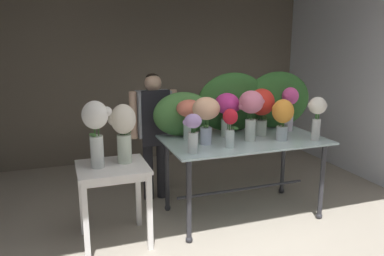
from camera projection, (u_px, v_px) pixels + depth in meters
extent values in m
plane|color=#9E9384|center=(198.00, 200.00, 4.73)|extent=(8.58, 8.58, 0.00)
cube|color=#706656|center=(156.00, 70.00, 6.19)|extent=(5.05, 0.12, 2.85)
cube|color=silver|center=(373.00, 77.00, 5.22)|extent=(0.12, 4.02, 2.85)
cube|color=silver|center=(244.00, 140.00, 4.14)|extent=(1.71, 0.96, 0.02)
cylinder|color=#2D2D33|center=(189.00, 201.00, 3.65)|extent=(0.05, 0.05, 0.86)
sphere|color=#2D2D33|center=(189.00, 239.00, 3.74)|extent=(0.07, 0.07, 0.07)
cylinder|color=#2D2D33|center=(322.00, 182.00, 4.14)|extent=(0.05, 0.05, 0.86)
sphere|color=#2D2D33|center=(319.00, 216.00, 4.24)|extent=(0.07, 0.07, 0.07)
cylinder|color=#2D2D33|center=(167.00, 175.00, 4.35)|extent=(0.05, 0.05, 0.86)
sphere|color=#2D2D33|center=(168.00, 208.00, 4.44)|extent=(0.07, 0.07, 0.07)
cylinder|color=#2D2D33|center=(283.00, 161.00, 4.84)|extent=(0.05, 0.05, 0.86)
sphere|color=#2D2D33|center=(281.00, 191.00, 4.93)|extent=(0.07, 0.07, 0.07)
cylinder|color=#2D2D33|center=(242.00, 189.00, 4.28)|extent=(1.51, 0.03, 0.03)
cube|color=white|center=(112.00, 167.00, 3.60)|extent=(0.65, 0.59, 0.03)
cube|color=white|center=(113.00, 172.00, 3.61)|extent=(0.59, 0.53, 0.06)
cube|color=white|center=(86.00, 222.00, 3.36)|extent=(0.05, 0.05, 0.75)
cube|color=white|center=(150.00, 212.00, 3.55)|extent=(0.05, 0.05, 0.75)
cube|color=white|center=(82.00, 199.00, 3.83)|extent=(0.05, 0.05, 0.75)
cube|color=white|center=(138.00, 192.00, 4.02)|extent=(0.05, 0.05, 0.75)
cylinder|color=#232328|center=(148.00, 168.00, 4.68)|extent=(0.12, 0.12, 0.80)
cylinder|color=#232328|center=(162.00, 166.00, 4.73)|extent=(0.12, 0.12, 0.80)
cube|color=#999EA8|center=(154.00, 113.00, 4.55)|extent=(0.40, 0.22, 0.54)
cube|color=black|center=(156.00, 119.00, 4.45)|extent=(0.34, 0.02, 0.66)
cylinder|color=#D8AD8E|center=(133.00, 115.00, 4.47)|extent=(0.09, 0.09, 0.55)
cylinder|color=#D8AD8E|center=(173.00, 113.00, 4.63)|extent=(0.09, 0.09, 0.55)
sphere|color=#D8AD8E|center=(153.00, 83.00, 4.46)|extent=(0.20, 0.20, 0.20)
ellipsoid|color=black|center=(152.00, 77.00, 4.47)|extent=(0.15, 0.15, 0.09)
ellipsoid|color=#477F3D|center=(182.00, 114.00, 4.23)|extent=(0.66, 0.29, 0.49)
ellipsoid|color=#2D6028|center=(233.00, 102.00, 4.40)|extent=(0.87, 0.23, 0.68)
ellipsoid|color=#2D6028|center=(277.00, 100.00, 4.59)|extent=(0.86, 0.29, 0.67)
cylinder|color=silver|center=(227.00, 128.00, 4.23)|extent=(0.12, 0.12, 0.19)
cylinder|color=#9EBCB2|center=(226.00, 132.00, 4.24)|extent=(0.11, 0.11, 0.08)
cylinder|color=#28562D|center=(229.00, 123.00, 4.23)|extent=(0.01, 0.01, 0.29)
cylinder|color=#28562D|center=(226.00, 122.00, 4.23)|extent=(0.01, 0.01, 0.29)
cylinder|color=#28562D|center=(227.00, 123.00, 4.19)|extent=(0.01, 0.01, 0.29)
ellipsoid|color=#D1338E|center=(227.00, 104.00, 4.17)|extent=(0.27, 0.27, 0.23)
sphere|color=#D1338E|center=(221.00, 107.00, 4.15)|extent=(0.10, 0.10, 0.10)
sphere|color=#D1338E|center=(236.00, 107.00, 4.22)|extent=(0.10, 0.10, 0.10)
cylinder|color=silver|center=(250.00, 130.00, 4.05)|extent=(0.11, 0.11, 0.23)
cylinder|color=#9EBCB2|center=(250.00, 136.00, 4.06)|extent=(0.10, 0.10, 0.10)
cylinder|color=#2D6028|center=(253.00, 124.00, 4.04)|extent=(0.01, 0.01, 0.33)
cylinder|color=#2D6028|center=(248.00, 124.00, 4.05)|extent=(0.01, 0.01, 0.33)
cylinder|color=#2D6028|center=(251.00, 125.00, 4.02)|extent=(0.01, 0.01, 0.33)
ellipsoid|color=pink|center=(251.00, 102.00, 3.98)|extent=(0.26, 0.26, 0.24)
sphere|color=pink|center=(242.00, 107.00, 3.96)|extent=(0.07, 0.07, 0.07)
sphere|color=pink|center=(262.00, 101.00, 3.99)|extent=(0.06, 0.06, 0.06)
cylinder|color=silver|center=(282.00, 133.00, 4.08)|extent=(0.12, 0.12, 0.15)
cylinder|color=#9EBCB2|center=(282.00, 137.00, 4.09)|extent=(0.11, 0.11, 0.06)
cylinder|color=#2D6028|center=(283.00, 128.00, 4.08)|extent=(0.01, 0.01, 0.23)
cylinder|color=#2D6028|center=(279.00, 128.00, 4.08)|extent=(0.01, 0.01, 0.23)
cylinder|color=#2D6028|center=(283.00, 129.00, 4.05)|extent=(0.01, 0.01, 0.23)
ellipsoid|color=orange|center=(283.00, 111.00, 4.02)|extent=(0.23, 0.23, 0.25)
sphere|color=orange|center=(276.00, 108.00, 4.02)|extent=(0.09, 0.09, 0.09)
sphere|color=orange|center=(289.00, 110.00, 4.08)|extent=(0.07, 0.07, 0.07)
cylinder|color=silver|center=(193.00, 143.00, 3.62)|extent=(0.10, 0.10, 0.20)
cylinder|color=#9EBCB2|center=(193.00, 149.00, 3.63)|extent=(0.09, 0.09, 0.08)
cylinder|color=#387033|center=(195.00, 138.00, 3.62)|extent=(0.01, 0.01, 0.26)
cylinder|color=#387033|center=(192.00, 138.00, 3.62)|extent=(0.01, 0.01, 0.26)
cylinder|color=#387033|center=(192.00, 139.00, 3.60)|extent=(0.01, 0.01, 0.26)
cylinder|color=#387033|center=(194.00, 139.00, 3.59)|extent=(0.01, 0.01, 0.26)
ellipsoid|color=#B28ED1|center=(193.00, 121.00, 3.57)|extent=(0.16, 0.16, 0.14)
sphere|color=#B28ED1|center=(186.00, 122.00, 3.56)|extent=(0.06, 0.06, 0.06)
cylinder|color=silver|center=(316.00, 130.00, 4.06)|extent=(0.09, 0.09, 0.23)
cylinder|color=#9EBCB2|center=(315.00, 136.00, 4.08)|extent=(0.08, 0.08, 0.10)
cylinder|color=#387033|center=(318.00, 125.00, 4.06)|extent=(0.01, 0.01, 0.31)
cylinder|color=#387033|center=(315.00, 125.00, 4.06)|extent=(0.01, 0.01, 0.31)
cylinder|color=#387033|center=(316.00, 126.00, 4.03)|extent=(0.01, 0.01, 0.31)
ellipsoid|color=white|center=(318.00, 106.00, 4.00)|extent=(0.18, 0.18, 0.18)
sphere|color=white|center=(312.00, 105.00, 4.01)|extent=(0.08, 0.08, 0.08)
sphere|color=white|center=(325.00, 106.00, 4.02)|extent=(0.05, 0.05, 0.05)
cylinder|color=silver|center=(289.00, 121.00, 4.48)|extent=(0.10, 0.10, 0.23)
cylinder|color=#9EBCB2|center=(289.00, 126.00, 4.49)|extent=(0.09, 0.09, 0.10)
cylinder|color=#2D6028|center=(290.00, 116.00, 4.47)|extent=(0.01, 0.01, 0.34)
cylinder|color=#2D6028|center=(288.00, 115.00, 4.48)|extent=(0.01, 0.01, 0.34)
cylinder|color=#2D6028|center=(289.00, 116.00, 4.45)|extent=(0.01, 0.01, 0.34)
ellipsoid|color=#E54C9E|center=(290.00, 96.00, 4.41)|extent=(0.19, 0.19, 0.20)
sphere|color=#E54C9E|center=(287.00, 96.00, 4.37)|extent=(0.08, 0.08, 0.08)
sphere|color=#E54C9E|center=(294.00, 96.00, 4.47)|extent=(0.06, 0.06, 0.06)
cylinder|color=silver|center=(189.00, 131.00, 4.12)|extent=(0.12, 0.12, 0.18)
cylinder|color=#9EBCB2|center=(189.00, 135.00, 4.13)|extent=(0.11, 0.11, 0.08)
cylinder|color=#387033|center=(192.00, 126.00, 4.12)|extent=(0.01, 0.01, 0.27)
cylinder|color=#387033|center=(188.00, 125.00, 4.13)|extent=(0.01, 0.01, 0.27)
cylinder|color=#387033|center=(189.00, 126.00, 4.09)|extent=(0.01, 0.01, 0.27)
ellipsoid|color=#EF7A60|center=(189.00, 108.00, 4.07)|extent=(0.27, 0.27, 0.19)
sphere|color=#EF7A60|center=(183.00, 109.00, 4.03)|extent=(0.08, 0.08, 0.08)
sphere|color=#EF7A60|center=(196.00, 107.00, 4.08)|extent=(0.08, 0.08, 0.08)
cylinder|color=silver|center=(230.00, 139.00, 3.81)|extent=(0.09, 0.09, 0.18)
cylinder|color=#9EBCB2|center=(230.00, 143.00, 3.82)|extent=(0.08, 0.08, 0.08)
cylinder|color=#2D6028|center=(231.00, 134.00, 3.80)|extent=(0.01, 0.01, 0.26)
cylinder|color=#2D6028|center=(228.00, 134.00, 3.81)|extent=(0.01, 0.01, 0.26)
cylinder|color=#2D6028|center=(229.00, 134.00, 3.78)|extent=(0.01, 0.01, 0.26)
ellipsoid|color=red|center=(230.00, 117.00, 3.76)|extent=(0.15, 0.15, 0.16)
sphere|color=red|center=(235.00, 118.00, 3.77)|extent=(0.06, 0.06, 0.06)
ellipsoid|color=#387033|center=(235.00, 128.00, 3.77)|extent=(0.07, 0.11, 0.03)
cylinder|color=silver|center=(261.00, 128.00, 4.28)|extent=(0.14, 0.14, 0.17)
cylinder|color=#9EBCB2|center=(260.00, 132.00, 4.30)|extent=(0.12, 0.12, 0.07)
cylinder|color=#28562D|center=(262.00, 122.00, 4.28)|extent=(0.01, 0.01, 0.28)
cylinder|color=#28562D|center=(259.00, 122.00, 4.30)|extent=(0.01, 0.01, 0.28)
cylinder|color=#28562D|center=(258.00, 122.00, 4.26)|extent=(0.01, 0.01, 0.28)
cylinder|color=#28562D|center=(262.00, 123.00, 4.25)|extent=(0.01, 0.01, 0.28)
ellipsoid|color=red|center=(262.00, 102.00, 4.22)|extent=(0.28, 0.28, 0.29)
sphere|color=red|center=(266.00, 102.00, 4.26)|extent=(0.10, 0.10, 0.10)
ellipsoid|color=#477F3D|center=(264.00, 118.00, 4.28)|extent=(0.07, 0.11, 0.03)
cylinder|color=silver|center=(206.00, 136.00, 3.92)|extent=(0.12, 0.12, 0.17)
cylinder|color=#9EBCB2|center=(206.00, 140.00, 3.94)|extent=(0.11, 0.11, 0.07)
cylinder|color=#387033|center=(208.00, 129.00, 3.91)|extent=(0.01, 0.01, 0.29)
cylinder|color=#387033|center=(206.00, 129.00, 3.92)|extent=(0.01, 0.01, 0.29)
cylinder|color=#387033|center=(204.00, 129.00, 3.90)|extent=(0.01, 0.01, 0.29)
cylinder|color=#387033|center=(207.00, 130.00, 3.89)|extent=(0.01, 0.01, 0.29)
ellipsoid|color=#F4B78E|center=(206.00, 108.00, 3.86)|extent=(0.28, 0.28, 0.23)
sphere|color=#F4B78E|center=(197.00, 109.00, 3.83)|extent=(0.08, 0.08, 0.08)
ellipsoid|color=#477F3D|center=(207.00, 126.00, 3.89)|extent=(0.08, 0.11, 0.03)
cylinder|color=silver|center=(97.00, 152.00, 3.52)|extent=(0.12, 0.12, 0.30)
cylinder|color=#9EBCB2|center=(98.00, 160.00, 3.54)|extent=(0.11, 0.11, 0.13)
cylinder|color=#477F3D|center=(99.00, 145.00, 3.51)|extent=(0.01, 0.01, 0.41)
cylinder|color=#477F3D|center=(96.00, 145.00, 3.51)|extent=(0.01, 0.01, 0.41)
cylinder|color=#477F3D|center=(95.00, 146.00, 3.49)|extent=(0.01, 0.01, 0.41)
ellipsoid|color=white|center=(95.00, 115.00, 3.44)|extent=(0.23, 0.23, 0.26)
sphere|color=white|center=(87.00, 114.00, 3.40)|extent=(0.07, 0.07, 0.07)
sphere|color=white|center=(107.00, 111.00, 3.46)|extent=(0.09, 0.09, 0.09)
ellipsoid|color=#477F3D|center=(93.00, 135.00, 3.44)|extent=(0.08, 0.11, 0.03)
cylinder|color=silver|center=(124.00, 149.00, 3.66)|extent=(0.14, 0.14, 0.27)
cylinder|color=#9EBCB2|center=(125.00, 156.00, 3.68)|extent=(0.12, 0.12, 0.12)
cylinder|color=#477F3D|center=(127.00, 145.00, 3.66)|extent=(0.01, 0.01, 0.33)
cylinder|color=#477F3D|center=(123.00, 144.00, 3.68)|extent=(0.01, 0.01, 0.33)
cylinder|color=#477F3D|center=(121.00, 145.00, 3.65)|extent=(0.01, 0.01, 0.33)
cylinder|color=#477F3D|center=(125.00, 145.00, 3.63)|extent=(0.01, 0.01, 0.33)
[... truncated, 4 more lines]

